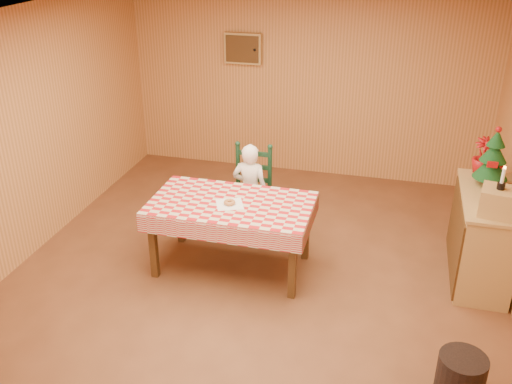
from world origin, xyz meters
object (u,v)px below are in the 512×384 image
at_px(seated_child, 250,191).
at_px(christmas_tree, 493,159).
at_px(ladder_chair, 251,193).
at_px(crate, 498,202).
at_px(dining_table, 231,209).
at_px(storage_bin, 460,377).
at_px(shelf_unit, 481,236).

height_order(seated_child, christmas_tree, christmas_tree).
distance_m(ladder_chair, crate, 2.65).
relative_size(dining_table, storage_bin, 4.47).
height_order(dining_table, christmas_tree, christmas_tree).
distance_m(crate, storage_bin, 1.66).
bearing_deg(storage_bin, ladder_chair, 136.87).
distance_m(dining_table, christmas_tree, 2.66).
relative_size(seated_child, shelf_unit, 0.91).
bearing_deg(shelf_unit, seated_child, 174.33).
bearing_deg(christmas_tree, storage_bin, -97.62).
xyz_separation_m(seated_child, crate, (2.50, -0.65, 0.49)).
bearing_deg(christmas_tree, dining_table, -163.67).
bearing_deg(storage_bin, crate, 78.88).
xyz_separation_m(shelf_unit, christmas_tree, (0.01, 0.25, 0.74)).
distance_m(shelf_unit, crate, 0.71).
relative_size(crate, christmas_tree, 0.48).
bearing_deg(crate, ladder_chair, 164.26).
relative_size(seated_child, storage_bin, 3.03).
distance_m(seated_child, storage_bin, 3.04).
height_order(dining_table, shelf_unit, shelf_unit).
bearing_deg(ladder_chair, seated_child, -90.00).
xyz_separation_m(shelf_unit, storage_bin, (-0.26, -1.78, -0.28)).
bearing_deg(storage_bin, seated_child, 137.66).
xyz_separation_m(seated_child, christmas_tree, (2.50, 0.00, 0.65)).
distance_m(dining_table, shelf_unit, 2.55).
xyz_separation_m(crate, christmas_tree, (-0.00, 0.65, 0.16)).
xyz_separation_m(dining_table, christmas_tree, (2.50, 0.73, 0.52)).
bearing_deg(seated_child, christmas_tree, -179.95).
xyz_separation_m(dining_table, storage_bin, (2.23, -1.30, -0.50)).
height_order(ladder_chair, shelf_unit, ladder_chair).
bearing_deg(storage_bin, shelf_unit, 81.60).
distance_m(ladder_chair, storage_bin, 3.07).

